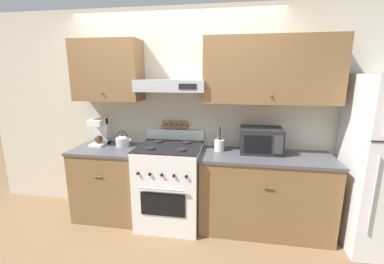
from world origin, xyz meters
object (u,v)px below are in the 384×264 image
Objects in this scene: tea_kettle at (123,141)px; coffee_maker at (100,131)px; utensil_crock at (219,145)px; stove_range at (170,184)px; microwave at (261,140)px.

coffee_maker is at bearing 173.45° from tea_kettle.
coffee_maker reaches higher than utensil_crock.
stove_range is 1.13m from coffee_maker.
coffee_maker is 1.16× the size of utensil_crock.
coffee_maker is (-0.31, 0.04, 0.10)m from tea_kettle.
coffee_maker reaches higher than tea_kettle.
coffee_maker is 0.71× the size of microwave.
tea_kettle is 0.66× the size of coffee_maker.
stove_range reaches higher than tea_kettle.
utensil_crock is at bearing -177.84° from microwave.
stove_range is at bearing -12.67° from tea_kettle.
stove_range is 3.84× the size of utensil_crock.
microwave is at bearing 8.78° from stove_range.
microwave is at bearing -0.52° from coffee_maker.
coffee_maker is at bearing 179.48° from microwave.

